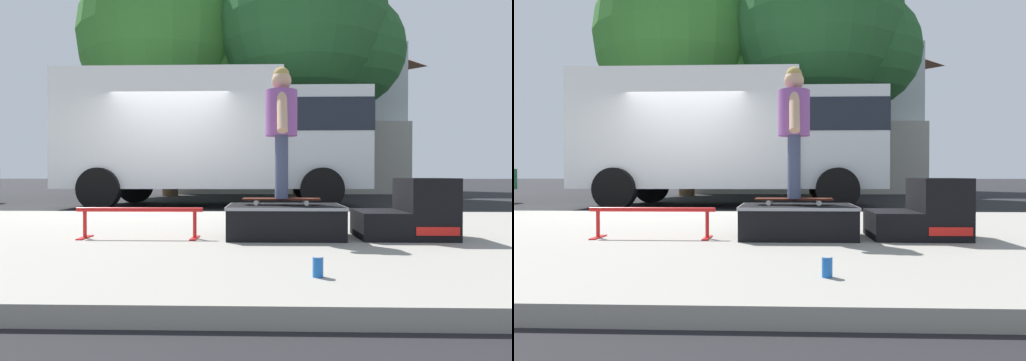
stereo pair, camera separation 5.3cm
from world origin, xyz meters
The scene contains 12 objects.
ground_plane centered at (0.00, 0.00, 0.00)m, with size 140.00×140.00×0.00m, color black.
sidewalk_slab centered at (0.00, -3.00, 0.06)m, with size 50.00×5.00×0.12m, color gray.
skate_box centered at (2.22, -3.35, 0.29)m, with size 1.15×0.70×0.32m.
kicker_ramp centered at (3.47, -3.35, 0.37)m, with size 0.91×0.63×0.60m.
grind_rail centered at (0.78, -3.46, 0.34)m, with size 1.25×0.28×0.31m.
skateboard centered at (2.18, -3.32, 0.50)m, with size 0.79×0.23×0.07m.
skater_kid centered at (2.18, -3.32, 1.29)m, with size 0.32×0.68×1.33m.
soda_can centered at (2.35, -4.94, 0.18)m, with size 0.07×0.07×0.13m.
box_truck centered at (0.87, 2.20, 1.70)m, with size 6.91×2.63×3.05m.
street_tree_main centered at (-1.03, 6.87, 5.22)m, with size 6.77×6.15×8.47m.
street_tree_neighbour centered at (3.49, 5.76, 5.24)m, with size 6.03×5.48×8.15m.
house_behind centered at (3.09, 12.32, 4.24)m, with size 9.54×8.23×8.40m.
Camera 1 is at (2.04, -7.42, 0.75)m, focal length 28.42 mm.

